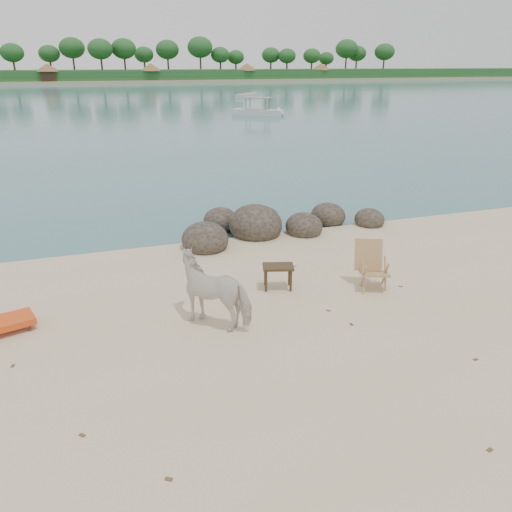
{
  "coord_description": "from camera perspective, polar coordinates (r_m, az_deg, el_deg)",
  "views": [
    {
      "loc": [
        -2.54,
        -7.28,
        4.8
      ],
      "look_at": [
        0.6,
        2.0,
        1.0
      ],
      "focal_mm": 35.0,
      "sensor_mm": 36.0,
      "label": 1
    }
  ],
  "objects": [
    {
      "name": "deck_chair",
      "position": [
        11.43,
        13.45,
        -1.34
      ],
      "size": [
        0.91,
        0.95,
        1.06
      ],
      "primitive_type": null,
      "rotation": [
        0.0,
        0.0,
        -0.4
      ],
      "color": "tan",
      "rests_on": "ground"
    },
    {
      "name": "cow",
      "position": [
        9.68,
        -4.53,
        -3.94
      ],
      "size": [
        1.73,
        1.67,
        1.4
      ],
      "primitive_type": "imported",
      "rotation": [
        0.0,
        0.0,
        3.97
      ],
      "color": "silver",
      "rests_on": "ground"
    },
    {
      "name": "water",
      "position": [
        97.43,
        -18.06,
        17.41
      ],
      "size": [
        400.0,
        400.0,
        0.0
      ],
      "primitive_type": "plane",
      "color": "#396B72",
      "rests_on": "ground"
    },
    {
      "name": "dead_leaves",
      "position": [
        8.94,
        4.37,
        -11.29
      ],
      "size": [
        8.43,
        6.84,
        0.0
      ],
      "color": "brown",
      "rests_on": "ground"
    },
    {
      "name": "boat_far",
      "position": [
        78.52,
        -1.06,
        17.93
      ],
      "size": [
        4.82,
        4.32,
        0.61
      ],
      "primitive_type": null,
      "rotation": [
        0.0,
        0.0,
        0.7
      ],
      "color": "#B8B8B4",
      "rests_on": "water"
    },
    {
      "name": "far_scenery",
      "position": [
        144.01,
        -18.82,
        19.51
      ],
      "size": [
        420.0,
        18.0,
        9.5
      ],
      "color": "#1E4C1E",
      "rests_on": "ground"
    },
    {
      "name": "side_table",
      "position": [
        11.23,
        2.52,
        -2.57
      ],
      "size": [
        0.78,
        0.62,
        0.55
      ],
      "primitive_type": null,
      "rotation": [
        0.0,
        0.0,
        -0.29
      ],
      "color": "#362815",
      "rests_on": "ground"
    },
    {
      "name": "far_shore",
      "position": [
        177.36,
        -18.92,
        18.6
      ],
      "size": [
        420.0,
        90.0,
        1.4
      ],
      "primitive_type": "cube",
      "color": "tan",
      "rests_on": "ground"
    },
    {
      "name": "boat_mid",
      "position": [
        51.24,
        0.17,
        17.39
      ],
      "size": [
        5.16,
        4.61,
        2.76
      ],
      "primitive_type": null,
      "rotation": [
        0.0,
        0.0,
        -0.7
      ],
      "color": "silver",
      "rests_on": "water"
    },
    {
      "name": "boulders",
      "position": [
        15.0,
        1.15,
        3.43
      ],
      "size": [
        6.5,
        3.01,
        1.18
      ],
      "rotation": [
        0.0,
        0.0,
        0.25
      ],
      "color": "#2F251F",
      "rests_on": "ground"
    }
  ]
}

